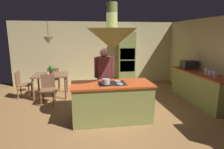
# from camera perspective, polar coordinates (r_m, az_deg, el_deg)

# --- Properties ---
(ground) EXTENTS (8.16, 8.16, 0.00)m
(ground) POSITION_cam_1_polar(r_m,az_deg,el_deg) (4.95, -0.40, -12.41)
(ground) COLOR #9E7042
(wall_back) EXTENTS (6.80, 0.10, 2.55)m
(wall_back) POSITION_cam_1_polar(r_m,az_deg,el_deg) (7.97, -4.28, 6.35)
(wall_back) COLOR beige
(wall_back) RESTS_ON ground
(wall_right) EXTENTS (0.10, 7.20, 2.55)m
(wall_right) POSITION_cam_1_polar(r_m,az_deg,el_deg) (6.30, 29.60, 3.40)
(wall_right) COLOR beige
(wall_right) RESTS_ON ground
(kitchen_island) EXTENTS (1.90, 0.86, 0.94)m
(kitchen_island) POSITION_cam_1_polar(r_m,az_deg,el_deg) (4.59, -0.02, -8.15)
(kitchen_island) COLOR #8C934C
(kitchen_island) RESTS_ON ground
(counter_run_right) EXTENTS (0.73, 2.39, 0.92)m
(counter_run_right) POSITION_cam_1_polar(r_m,az_deg,el_deg) (6.37, 24.89, -3.51)
(counter_run_right) COLOR #8C934C
(counter_run_right) RESTS_ON ground
(oven_tower) EXTENTS (0.66, 0.62, 2.15)m
(oven_tower) POSITION_cam_1_polar(r_m,az_deg,el_deg) (7.77, 4.14, 4.71)
(oven_tower) COLOR #8C934C
(oven_tower) RESTS_ON ground
(dining_table) EXTENTS (1.09, 0.89, 0.76)m
(dining_table) POSITION_cam_1_polar(r_m,az_deg,el_deg) (6.58, -17.86, -0.78)
(dining_table) COLOR brown
(dining_table) RESTS_ON ground
(person_at_island) EXTENTS (0.53, 0.22, 1.68)m
(person_at_island) POSITION_cam_1_polar(r_m,az_deg,el_deg) (5.11, -2.33, -0.21)
(person_at_island) COLOR tan
(person_at_island) RESTS_ON ground
(range_hood) EXTENTS (1.10, 1.10, 1.00)m
(range_hood) POSITION_cam_1_polar(r_m,az_deg,el_deg) (4.32, -0.02, 11.01)
(range_hood) COLOR #8C934C
(pendant_light_over_table) EXTENTS (0.32, 0.32, 0.82)m
(pendant_light_over_table) POSITION_cam_1_polar(r_m,az_deg,el_deg) (6.44, -18.55, 9.72)
(pendant_light_over_table) COLOR beige
(chair_facing_island) EXTENTS (0.40, 0.40, 0.87)m
(chair_facing_island) POSITION_cam_1_polar(r_m,az_deg,el_deg) (5.98, -18.68, -3.61)
(chair_facing_island) COLOR brown
(chair_facing_island) RESTS_ON ground
(chair_by_back_wall) EXTENTS (0.40, 0.40, 0.87)m
(chair_by_back_wall) POSITION_cam_1_polar(r_m,az_deg,el_deg) (7.26, -17.04, -0.85)
(chair_by_back_wall) COLOR brown
(chair_by_back_wall) RESTS_ON ground
(chair_at_corner) EXTENTS (0.40, 0.40, 0.87)m
(chair_at_corner) POSITION_cam_1_polar(r_m,az_deg,el_deg) (6.82, -25.50, -2.29)
(chair_at_corner) COLOR brown
(chair_at_corner) RESTS_ON ground
(potted_plant_on_table) EXTENTS (0.20, 0.20, 0.30)m
(potted_plant_on_table) POSITION_cam_1_polar(r_m,az_deg,el_deg) (6.48, -17.63, 1.47)
(potted_plant_on_table) COLOR #99382D
(potted_plant_on_table) RESTS_ON dining_table
(cup_on_table) EXTENTS (0.07, 0.07, 0.09)m
(cup_on_table) POSITION_cam_1_polar(r_m,az_deg,el_deg) (6.35, -18.65, 0.06)
(cup_on_table) COLOR white
(cup_on_table) RESTS_ON dining_table
(canister_flour) EXTENTS (0.13, 0.13, 0.17)m
(canister_flour) POSITION_cam_1_polar(r_m,az_deg,el_deg) (5.79, 28.54, 0.16)
(canister_flour) COLOR silver
(canister_flour) RESTS_ON counter_run_right
(canister_sugar) EXTENTS (0.13, 0.13, 0.15)m
(canister_sugar) POSITION_cam_1_polar(r_m,az_deg,el_deg) (5.93, 27.48, 0.41)
(canister_sugar) COLOR silver
(canister_sugar) RESTS_ON counter_run_right
(canister_tea) EXTENTS (0.11, 0.11, 0.17)m
(canister_tea) POSITION_cam_1_polar(r_m,az_deg,el_deg) (6.07, 26.49, 0.83)
(canister_tea) COLOR silver
(canister_tea) RESTS_ON counter_run_right
(microwave_on_counter) EXTENTS (0.46, 0.36, 0.28)m
(microwave_on_counter) POSITION_cam_1_polar(r_m,az_deg,el_deg) (6.83, 22.01, 2.76)
(microwave_on_counter) COLOR #232326
(microwave_on_counter) RESTS_ON counter_run_right
(cooking_pot_on_cooktop) EXTENTS (0.18, 0.18, 0.12)m
(cooking_pot_on_cooktop) POSITION_cam_1_polar(r_m,az_deg,el_deg) (4.29, -1.85, -2.13)
(cooking_pot_on_cooktop) COLOR #B2B2B7
(cooking_pot_on_cooktop) RESTS_ON kitchen_island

